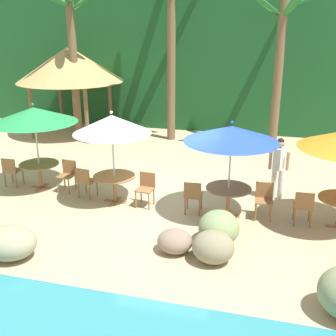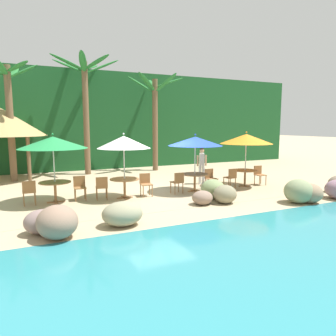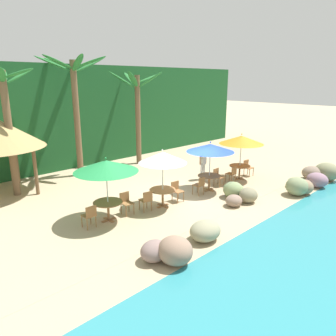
# 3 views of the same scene
# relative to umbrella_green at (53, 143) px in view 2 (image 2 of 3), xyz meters

# --- Properties ---
(ground_plane) EXTENTS (120.00, 120.00, 0.00)m
(ground_plane) POSITION_rel_umbrella_green_xyz_m (3.85, -0.11, -2.13)
(ground_plane) COLOR tan
(terrace_deck) EXTENTS (18.00, 5.20, 0.01)m
(terrace_deck) POSITION_rel_umbrella_green_xyz_m (3.85, -0.11, -2.12)
(terrace_deck) COLOR tan
(terrace_deck) RESTS_ON ground
(foliage_backdrop) EXTENTS (28.00, 2.40, 6.00)m
(foliage_backdrop) POSITION_rel_umbrella_green_xyz_m (3.85, 8.89, 0.87)
(foliage_backdrop) COLOR #194C23
(foliage_backdrop) RESTS_ON ground
(rock_seawall) EXTENTS (12.73, 3.01, 0.94)m
(rock_seawall) POSITION_rel_umbrella_green_xyz_m (6.53, -3.39, -1.75)
(rock_seawall) COLOR #8F775B
(rock_seawall) RESTS_ON ground
(umbrella_green) EXTENTS (2.35, 2.35, 2.45)m
(umbrella_green) POSITION_rel_umbrella_green_xyz_m (0.00, 0.00, 0.00)
(umbrella_green) COLOR silver
(umbrella_green) RESTS_ON ground
(dining_table_green) EXTENTS (1.10, 1.10, 0.74)m
(dining_table_green) POSITION_rel_umbrella_green_xyz_m (0.00, -0.00, -1.51)
(dining_table_green) COLOR olive
(dining_table_green) RESTS_ON ground
(chair_green_seaward) EXTENTS (0.45, 0.45, 0.87)m
(chair_green_seaward) POSITION_rel_umbrella_green_xyz_m (0.85, 0.04, -1.61)
(chair_green_seaward) COLOR olive
(chair_green_seaward) RESTS_ON ground
(chair_green_inland) EXTENTS (0.43, 0.44, 0.87)m
(chair_green_inland) POSITION_rel_umbrella_green_xyz_m (-0.85, -0.11, -1.61)
(chair_green_inland) COLOR olive
(chair_green_inland) RESTS_ON ground
(umbrella_white) EXTENTS (1.97, 1.97, 2.45)m
(umbrella_white) POSITION_rel_umbrella_green_xyz_m (2.43, -0.39, -0.02)
(umbrella_white) COLOR silver
(umbrella_white) RESTS_ON ground
(dining_table_white) EXTENTS (1.10, 1.10, 0.74)m
(dining_table_white) POSITION_rel_umbrella_green_xyz_m (2.43, -0.39, -1.51)
(dining_table_white) COLOR olive
(dining_table_white) RESTS_ON ground
(chair_white_seaward) EXTENTS (0.45, 0.46, 0.87)m
(chair_white_seaward) POSITION_rel_umbrella_green_xyz_m (3.28, -0.36, -1.61)
(chair_white_seaward) COLOR olive
(chair_white_seaward) RESTS_ON ground
(chair_white_inland) EXTENTS (0.48, 0.49, 0.87)m
(chair_white_inland) POSITION_rel_umbrella_green_xyz_m (1.57, -0.35, -1.61)
(chair_white_inland) COLOR olive
(chair_white_inland) RESTS_ON ground
(umbrella_blue) EXTENTS (2.23, 2.23, 2.38)m
(umbrella_blue) POSITION_rel_umbrella_green_xyz_m (5.41, -0.45, -0.05)
(umbrella_blue) COLOR silver
(umbrella_blue) RESTS_ON ground
(dining_table_blue) EXTENTS (1.10, 1.10, 0.74)m
(dining_table_blue) POSITION_rel_umbrella_green_xyz_m (5.41, -0.45, -1.51)
(dining_table_blue) COLOR olive
(dining_table_blue) RESTS_ON ground
(chair_blue_seaward) EXTENTS (0.44, 0.45, 0.87)m
(chair_blue_seaward) POSITION_rel_umbrella_green_xyz_m (6.25, -0.31, -1.61)
(chair_blue_seaward) COLOR olive
(chair_blue_seaward) RESTS_ON ground
(chair_blue_inland) EXTENTS (0.44, 0.45, 0.87)m
(chair_blue_inland) POSITION_rel_umbrella_green_xyz_m (4.56, -0.59, -1.61)
(chair_blue_inland) COLOR olive
(chair_blue_inland) RESTS_ON ground
(umbrella_orange) EXTENTS (2.29, 2.29, 2.46)m
(umbrella_orange) POSITION_rel_umbrella_green_xyz_m (8.00, -0.43, -0.00)
(umbrella_orange) COLOR silver
(umbrella_orange) RESTS_ON ground
(dining_table_orange) EXTENTS (1.10, 1.10, 0.74)m
(dining_table_orange) POSITION_rel_umbrella_green_xyz_m (8.00, -0.43, -1.51)
(dining_table_orange) COLOR olive
(dining_table_orange) RESTS_ON ground
(chair_orange_seaward) EXTENTS (0.44, 0.44, 0.87)m
(chair_orange_seaward) POSITION_rel_umbrella_green_xyz_m (8.85, -0.37, -1.61)
(chair_orange_seaward) COLOR olive
(chair_orange_seaward) RESTS_ON ground
(chair_orange_inland) EXTENTS (0.43, 0.44, 0.87)m
(chair_orange_inland) POSITION_rel_umbrella_green_xyz_m (7.15, -0.54, -1.61)
(chair_orange_inland) COLOR olive
(chair_orange_inland) RESTS_ON ground
(palm_tree_nearest) EXTENTS (2.78, 2.72, 5.68)m
(palm_tree_nearest) POSITION_rel_umbrella_green_xyz_m (-1.44, 5.33, 1.65)
(palm_tree_nearest) COLOR brown
(palm_tree_nearest) RESTS_ON ground
(palm_tree_second) EXTENTS (3.74, 3.70, 6.35)m
(palm_tree_second) POSITION_rel_umbrella_green_xyz_m (2.25, 6.13, 2.32)
(palm_tree_second) COLOR brown
(palm_tree_second) RESTS_ON ground
(palm_tree_third) EXTENTS (3.27, 3.32, 5.65)m
(palm_tree_third) POSITION_rel_umbrella_green_xyz_m (6.28, 5.93, 1.58)
(palm_tree_third) COLOR brown
(palm_tree_third) RESTS_ON ground
(palapa_hut) EXTENTS (4.33, 4.33, 3.61)m
(palapa_hut) POSITION_rel_umbrella_green_xyz_m (-1.93, 5.89, 0.76)
(palapa_hut) COLOR brown
(palapa_hut) RESTS_ON ground
(waiter_in_white) EXTENTS (0.52, 0.39, 1.70)m
(waiter_in_white) POSITION_rel_umbrella_green_xyz_m (6.54, 0.89, -1.14)
(waiter_in_white) COLOR white
(waiter_in_white) RESTS_ON ground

